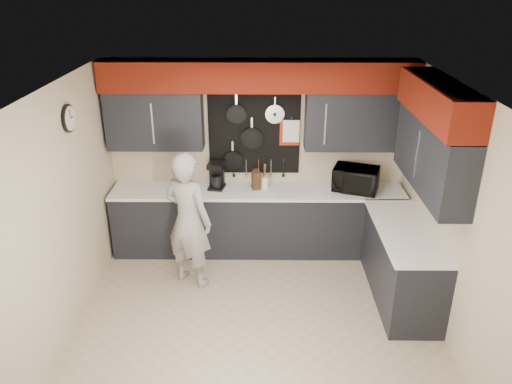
{
  "coord_description": "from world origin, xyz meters",
  "views": [
    {
      "loc": [
        0.03,
        -4.66,
        3.59
      ],
      "look_at": [
        -0.01,
        0.5,
        1.3
      ],
      "focal_mm": 35.0,
      "sensor_mm": 36.0,
      "label": 1
    }
  ],
  "objects_px": {
    "person": "(188,220)",
    "microwave": "(356,179)",
    "knife_block": "(256,180)",
    "coffee_maker": "(217,174)",
    "utensil_crock": "(264,182)"
  },
  "relations": [
    {
      "from": "microwave",
      "to": "person",
      "type": "height_order",
      "value": "person"
    },
    {
      "from": "utensil_crock",
      "to": "coffee_maker",
      "type": "bearing_deg",
      "value": -179.78
    },
    {
      "from": "microwave",
      "to": "coffee_maker",
      "type": "xyz_separation_m",
      "value": [
        -1.84,
        0.07,
        0.03
      ]
    },
    {
      "from": "person",
      "to": "microwave",
      "type": "bearing_deg",
      "value": -130.91
    },
    {
      "from": "knife_block",
      "to": "coffee_maker",
      "type": "distance_m",
      "value": 0.54
    },
    {
      "from": "microwave",
      "to": "person",
      "type": "relative_size",
      "value": 0.34
    },
    {
      "from": "microwave",
      "to": "knife_block",
      "type": "height_order",
      "value": "microwave"
    },
    {
      "from": "microwave",
      "to": "knife_block",
      "type": "bearing_deg",
      "value": -162.37
    },
    {
      "from": "microwave",
      "to": "knife_block",
      "type": "relative_size",
      "value": 2.38
    },
    {
      "from": "knife_block",
      "to": "microwave",
      "type": "bearing_deg",
      "value": -15.1
    },
    {
      "from": "knife_block",
      "to": "coffee_maker",
      "type": "xyz_separation_m",
      "value": [
        -0.53,
        0.05,
        0.07
      ]
    },
    {
      "from": "person",
      "to": "knife_block",
      "type": "bearing_deg",
      "value": -106.01
    },
    {
      "from": "person",
      "to": "coffee_maker",
      "type": "bearing_deg",
      "value": -79.07
    },
    {
      "from": "microwave",
      "to": "person",
      "type": "distance_m",
      "value": 2.27
    },
    {
      "from": "utensil_crock",
      "to": "coffee_maker",
      "type": "xyz_separation_m",
      "value": [
        -0.64,
        -0.0,
        0.11
      ]
    }
  ]
}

